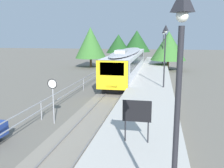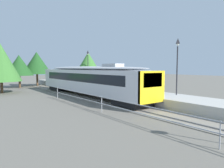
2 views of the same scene
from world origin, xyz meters
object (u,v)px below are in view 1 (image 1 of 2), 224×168
object	(u,v)px
platform_lamp_near_end	(179,71)
platform_notice_board	(137,113)
platform_lamp_far_end	(163,41)
speed_limit_sign	(53,90)
commuter_train	(127,62)
platform_lamp_mid_platform	(165,44)

from	to	relation	value
platform_lamp_near_end	platform_notice_board	world-z (taller)	platform_lamp_near_end
platform_lamp_near_end	platform_lamp_far_end	distance (m)	33.41
platform_notice_board	speed_limit_sign	distance (m)	6.59
platform_notice_board	speed_limit_sign	bearing A→B (deg)	145.32
commuter_train	platform_lamp_mid_platform	bearing A→B (deg)	-64.70
platform_lamp_far_end	platform_lamp_mid_platform	bearing A→B (deg)	-90.00
commuter_train	platform_notice_board	world-z (taller)	commuter_train
platform_lamp_far_end	speed_limit_sign	distance (m)	25.84
commuter_train	platform_lamp_near_end	world-z (taller)	platform_lamp_near_end
platform_lamp_near_end	platform_lamp_mid_platform	bearing A→B (deg)	90.00
commuter_train	speed_limit_sign	xyz separation A→B (m)	(-2.24, -17.50, -0.03)
commuter_train	platform_lamp_near_end	size ratio (longest dim) A/B	3.90
platform_lamp_near_end	platform_notice_board	xyz separation A→B (m)	(-1.25, 4.83, -2.44)
platform_lamp_mid_platform	platform_notice_board	bearing A→B (deg)	-96.00
platform_lamp_mid_platform	speed_limit_sign	bearing A→B (deg)	-129.37
platform_lamp_mid_platform	platform_notice_board	xyz separation A→B (m)	(-1.25, -11.88, -2.44)
platform_lamp_far_end	platform_notice_board	distance (m)	28.72
platform_lamp_mid_platform	platform_lamp_far_end	distance (m)	16.71
platform_lamp_far_end	platform_notice_board	size ratio (longest dim) A/B	2.97
platform_lamp_mid_platform	platform_notice_board	size ratio (longest dim) A/B	2.97
platform_lamp_mid_platform	speed_limit_sign	size ratio (longest dim) A/B	1.91
commuter_train	platform_lamp_near_end	distance (m)	26.57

